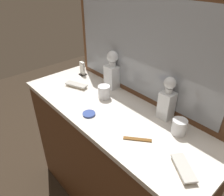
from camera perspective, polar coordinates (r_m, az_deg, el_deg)
The scene contains 11 objects.
dresser at distance 1.65m, azimuth 0.00°, elevation -16.61°, with size 1.39×0.51×0.95m.
dresser_mirror at distance 1.33m, azimuth 7.82°, elevation 12.91°, with size 1.19×0.03×0.67m.
crystal_decanter_center at distance 1.25m, azimuth 14.37°, elevation -1.06°, with size 0.08×0.08×0.26m.
crystal_decanter_right at distance 1.52m, azimuth 0.12°, elevation 6.60°, with size 0.09×0.09×0.27m.
crystal_tumbler_far_right at distance 1.18m, azimuth 17.36°, elevation -7.42°, with size 0.08×0.08×0.08m.
crystal_tumbler_far_left at distance 1.43m, azimuth -2.11°, elevation 1.49°, with size 0.08×0.08×0.09m.
silver_brush_right at distance 1.02m, azimuth 18.42°, elevation -17.34°, with size 0.16×0.14×0.02m.
silver_brush_far_left at distance 1.59m, azimuth -9.46°, elevation 3.35°, with size 0.17×0.11×0.02m.
porcelain_dish at distance 1.29m, azimuth -6.14°, elevation -4.22°, with size 0.08×0.08×0.01m.
tortoiseshell_comb at distance 1.12m, azimuth 6.76°, elevation -10.82°, with size 0.12×0.11×0.01m.
napkin_holder at distance 1.75m, azimuth -7.85°, elevation 7.50°, with size 0.05×0.05×0.11m.
Camera 1 is at (0.82, -0.73, 1.71)m, focal length 34.44 mm.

